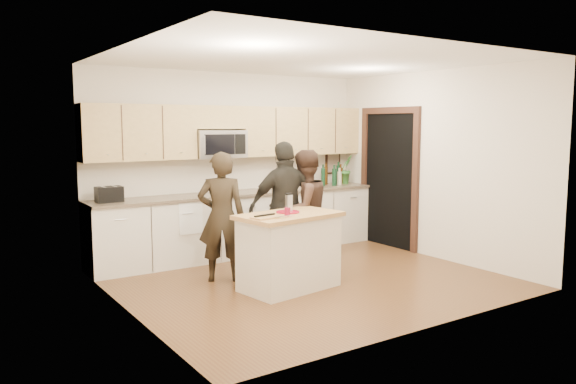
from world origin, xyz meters
TOP-DOWN VIEW (x-y plane):
  - floor at (0.00, 0.00)m, footprint 4.50×4.50m
  - room_shell at (0.00, 0.00)m, footprint 4.52×4.02m
  - back_cabinetry at (0.00, 1.69)m, footprint 4.50×0.66m
  - upper_cabinetry at (0.03, 1.83)m, footprint 4.50×0.33m
  - microwave at (-0.31, 1.80)m, footprint 0.76×0.41m
  - doorway at (2.23, 0.90)m, footprint 0.06×1.25m
  - framed_picture at (1.95, 1.98)m, footprint 0.30×0.03m
  - dish_towel at (-0.95, 1.50)m, footprint 0.34×0.60m
  - island at (-0.40, -0.18)m, footprint 1.29×0.86m
  - red_plate at (-0.38, -0.12)m, footprint 0.28×0.28m
  - box_grater at (-0.36, -0.11)m, footprint 0.08×0.06m
  - drink_glass at (-0.51, -0.31)m, footprint 0.07×0.07m
  - cutting_board at (-0.82, -0.32)m, footprint 0.30×0.23m
  - tongs at (-0.79, -0.27)m, footprint 0.28×0.07m
  - knife at (-0.63, -0.42)m, footprint 0.23×0.06m
  - toaster at (-1.95, 1.67)m, footprint 0.33×0.22m
  - bottle_cluster at (1.78, 1.72)m, footprint 0.52×0.32m
  - orchid at (2.01, 1.72)m, footprint 0.29×0.25m
  - woman_left at (-0.90, 0.56)m, footprint 0.70×0.62m
  - woman_center at (0.23, 0.41)m, footprint 0.86×0.71m
  - woman_right at (-0.02, 0.46)m, footprint 1.07×0.61m

SIDE VIEW (x-z plane):
  - floor at x=0.00m, z-range 0.00..0.00m
  - island at x=-0.40m, z-range 0.00..0.90m
  - back_cabinetry at x=0.00m, z-range 0.00..0.94m
  - dish_towel at x=-0.95m, z-range 0.56..1.04m
  - woman_center at x=0.23m, z-range 0.00..1.61m
  - woman_left at x=-0.90m, z-range 0.00..1.61m
  - woman_right at x=-0.02m, z-range 0.00..1.72m
  - red_plate at x=-0.38m, z-range 0.90..0.92m
  - cutting_board at x=-0.82m, z-range 0.90..0.92m
  - knife at x=-0.63m, z-range 0.92..0.92m
  - tongs at x=-0.79m, z-range 0.92..0.94m
  - drink_glass at x=-0.51m, z-range 0.90..1.00m
  - box_grater at x=-0.36m, z-range 0.92..1.13m
  - toaster at x=-1.95m, z-range 0.94..1.14m
  - bottle_cluster at x=1.78m, z-range 0.93..1.30m
  - doorway at x=2.23m, z-range 0.06..2.26m
  - orchid at x=2.01m, z-range 0.94..1.43m
  - framed_picture at x=1.95m, z-range 1.09..1.47m
  - microwave at x=-0.31m, z-range 1.45..1.85m
  - room_shell at x=0.00m, z-range 0.38..3.09m
  - upper_cabinetry at x=0.03m, z-range 1.47..2.22m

